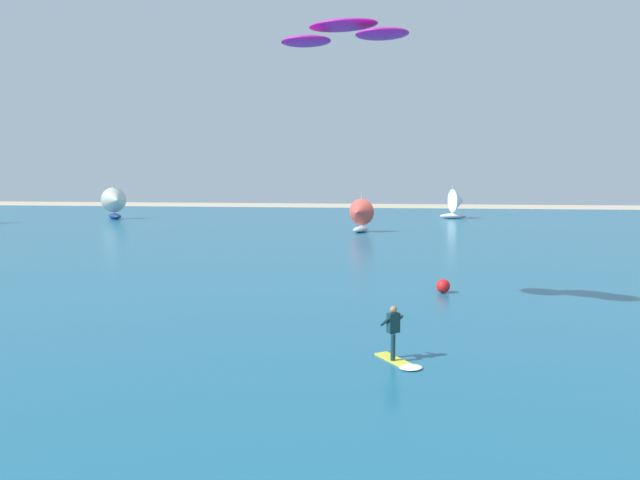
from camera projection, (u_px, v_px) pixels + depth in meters
name	position (u px, v px, depth m)	size (l,w,h in m)	color
ocean	(352.00, 239.00, 52.28)	(160.00, 90.00, 0.10)	#1E607F
kitesurfer	(397.00, 342.00, 18.42)	(1.55, 1.94, 1.67)	yellow
kite	(343.00, 33.00, 23.63)	(5.49, 3.18, 0.79)	#B21999
sailboat_trailing	(359.00, 215.00, 57.49)	(2.79, 3.15, 3.53)	silver
sailboat_far_left	(457.00, 203.00, 74.72)	(3.59, 3.17, 4.03)	white
sailboat_heeled_over	(115.00, 203.00, 73.74)	(3.68, 3.83, 4.27)	navy
marker_buoy	(443.00, 286.00, 28.93)	(0.65, 0.65, 0.65)	red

